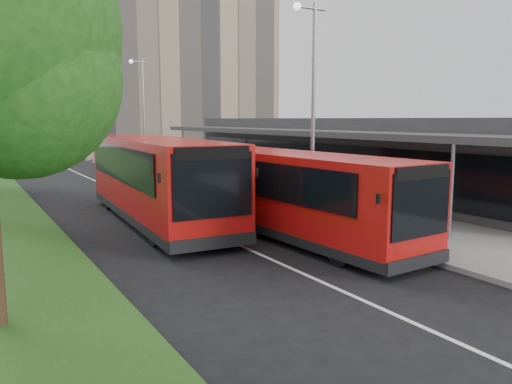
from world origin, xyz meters
TOP-DOWN VIEW (x-y plane):
  - ground at (0.00, 0.00)m, footprint 120.00×120.00m
  - pavement at (6.00, 20.00)m, footprint 5.00×80.00m
  - lane_centre_line at (0.00, 15.00)m, footprint 0.12×70.00m
  - kerb_dashes at (3.30, 19.00)m, footprint 0.12×56.00m
  - office_block at (14.00, 42.00)m, footprint 22.00×12.00m
  - station_building at (10.86, 8.00)m, footprint 7.70×26.00m
  - lamp_post_near at (4.12, 2.00)m, footprint 1.44×0.28m
  - lamp_post_far at (4.12, 22.00)m, footprint 1.44×0.28m
  - bus_main at (2.09, 0.10)m, footprint 3.10×10.18m
  - bus_second at (-0.94, 5.01)m, footprint 3.55×11.50m
  - litter_bin at (6.05, 11.04)m, footprint 0.62×0.62m
  - bollard at (5.25, 17.27)m, footprint 0.21×0.21m
  - car_near at (1.23, 37.66)m, footprint 2.51×4.23m
  - car_far at (-1.68, 43.20)m, footprint 2.41×4.10m

SIDE VIEW (x-z plane):
  - ground at x=0.00m, z-range 0.00..0.00m
  - kerb_dashes at x=3.30m, z-range 0.00..0.01m
  - lane_centre_line at x=0.00m, z-range 0.00..0.01m
  - pavement at x=6.00m, z-range 0.00..0.15m
  - litter_bin at x=6.05m, z-range 0.15..1.01m
  - car_far at x=-1.68m, z-range 0.00..1.28m
  - car_near at x=1.23m, z-range 0.00..1.35m
  - bollard at x=5.25m, z-range 0.15..1.27m
  - bus_main at x=2.09m, z-range 0.04..2.88m
  - bus_second at x=-0.94m, z-range 0.04..3.26m
  - station_building at x=10.86m, z-range 0.04..4.04m
  - lamp_post_near at x=4.12m, z-range 0.72..8.72m
  - lamp_post_far at x=4.12m, z-range 0.72..8.72m
  - office_block at x=14.00m, z-range 0.00..18.00m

